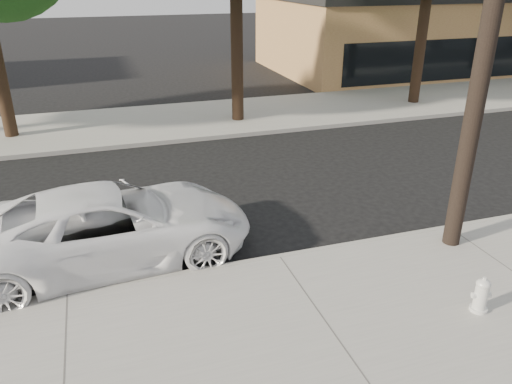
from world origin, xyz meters
TOP-DOWN VIEW (x-y plane):
  - ground at (0.00, 0.00)m, footprint 120.00×120.00m
  - near_sidewalk at (0.00, -4.30)m, footprint 90.00×4.40m
  - far_sidewalk at (0.00, 8.50)m, footprint 90.00×5.00m
  - curb_near at (0.00, -2.10)m, footprint 90.00×0.12m
  - building_main at (16.00, 16.00)m, footprint 18.00×10.00m
  - utility_pole at (3.60, -2.70)m, footprint 1.40×0.34m
  - police_cruiser at (-3.12, -0.97)m, footprint 5.69×2.95m
  - fire_hydrant at (2.55, -4.76)m, footprint 0.33×0.29m

SIDE VIEW (x-z plane):
  - ground at x=0.00m, z-range 0.00..0.00m
  - near_sidewalk at x=0.00m, z-range 0.00..0.15m
  - far_sidewalk at x=0.00m, z-range 0.00..0.15m
  - curb_near at x=0.00m, z-range -0.01..0.15m
  - fire_hydrant at x=2.55m, z-range 0.14..0.74m
  - police_cruiser at x=-3.12m, z-range 0.00..1.53m
  - building_main at x=16.00m, z-range 0.00..4.00m
  - utility_pole at x=3.60m, z-range 0.20..9.20m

